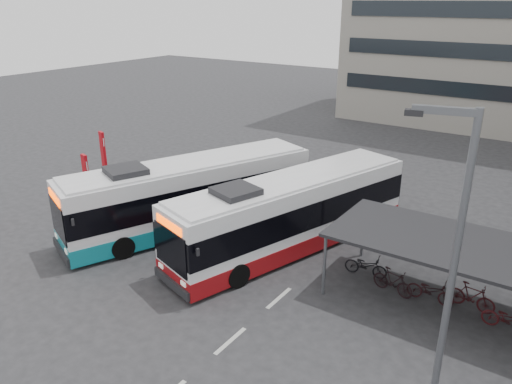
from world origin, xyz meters
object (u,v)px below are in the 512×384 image
Objects in this scene: lamp_post at (448,270)px; bus_main at (291,214)px; pedestrian at (224,212)px; bus_teal at (191,195)px.

bus_main is at bearing 125.20° from lamp_post.
pedestrian is (-3.50, -0.29, -0.67)m from bus_main.
bus_main is at bearing 32.37° from bus_teal.
pedestrian is (1.52, 0.57, -0.70)m from bus_teal.
lamp_post is at bearing -96.72° from pedestrian.
lamp_post reaches higher than pedestrian.
lamp_post is (11.53, -6.69, 3.83)m from pedestrian.
bus_teal is 14.75m from lamp_post.
bus_main is 1.00× the size of bus_teal.
bus_main is 3.58m from pedestrian.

